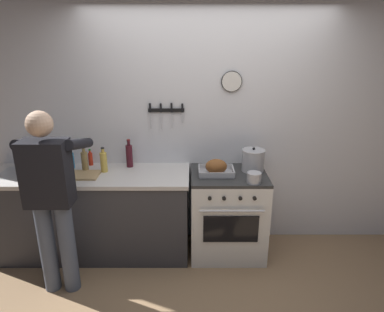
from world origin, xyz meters
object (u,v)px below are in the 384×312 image
bottle_dish_soap (72,160)px  bottle_hot_sauce (91,159)px  stock_pot (253,160)px  person_cook (51,193)px  roasting_pan (216,168)px  stove (228,213)px  bottle_cooking_oil (104,162)px  cutting_board (81,175)px  bottle_wine_red (130,155)px  bottle_vinegar (85,161)px  saucepan (254,178)px

bottle_dish_soap → bottle_hot_sauce: 0.20m
stock_pot → bottle_dish_soap: size_ratio=1.18×
person_cook → roasting_pan: 1.54m
stove → roasting_pan: (-0.13, -0.02, 0.52)m
stove → person_cook: 1.74m
roasting_pan → bottle_cooking_oil: bottle_cooking_oil is taller
cutting_board → bottle_hot_sauce: bearing=87.2°
person_cook → bottle_dish_soap: person_cook is taller
bottle_wine_red → bottle_vinegar: bottle_wine_red is taller
stock_pot → cutting_board: (-1.73, -0.14, -0.10)m
cutting_board → saucepan: bearing=-5.5°
stock_pot → bottle_wine_red: (-1.28, 0.12, 0.01)m
bottle_wine_red → bottle_hot_sauce: bearing=173.5°
stock_pot → saucepan: bearing=-97.5°
stock_pot → bottle_wine_red: bottle_wine_red is taller
stove → bottle_cooking_oil: size_ratio=3.48×
stove → bottle_wine_red: 1.20m
stove → bottle_vinegar: size_ratio=3.46×
stove → cutting_board: (-1.48, -0.06, 0.46)m
saucepan → bottle_vinegar: 1.70m
stove → bottle_hot_sauce: (-1.46, 0.25, 0.52)m
bottle_wine_red → stove: bearing=-11.0°
bottle_dish_soap → bottle_cooking_oil: 0.38m
person_cook → bottle_wine_red: person_cook is taller
cutting_board → bottle_dish_soap: bottle_dish_soap is taller
roasting_pan → bottle_wine_red: size_ratio=1.17×
bottle_hot_sauce → roasting_pan: bearing=-11.4°
stock_pot → bottle_vinegar: 1.72m
stove → bottle_hot_sauce: bearing=170.3°
cutting_board → bottle_vinegar: 0.17m
roasting_pan → bottle_hot_sauce: (-1.33, 0.27, 0.01)m
bottle_wine_red → person_cook: bearing=-124.6°
person_cook → bottle_vinegar: size_ratio=6.38×
bottle_vinegar → bottle_wine_red: bearing=16.9°
bottle_vinegar → bottle_cooking_oil: size_ratio=1.01×
stock_pot → bottle_vinegar: bearing=-179.6°
stock_pot → bottle_wine_red: bearing=174.7°
stove → bottle_vinegar: (-1.47, 0.07, 0.56)m
stock_pot → bottle_wine_red: size_ratio=0.84×
saucepan → bottle_wine_red: size_ratio=0.45×
bottle_cooking_oil → bottle_wine_red: bearing=30.9°
bottle_dish_soap → bottle_cooking_oil: (0.36, -0.10, 0.02)m
person_cook → bottle_cooking_oil: bearing=-38.0°
bottle_dish_soap → bottle_vinegar: 0.19m
stove → bottle_cooking_oil: 1.39m
bottle_hot_sauce → cutting_board: bearing=-92.8°
person_cook → bottle_wine_red: (0.53, 0.77, 0.07)m
bottle_hot_sauce → bottle_cooking_oil: 0.27m
cutting_board → bottle_dish_soap: (-0.16, 0.22, 0.08)m
saucepan → bottle_wine_red: bearing=161.0°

